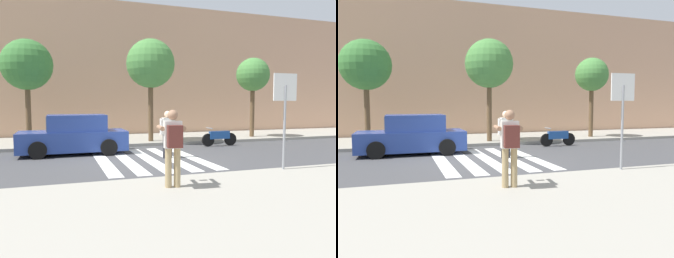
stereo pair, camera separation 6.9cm
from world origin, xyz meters
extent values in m
plane|color=#424244|center=(0.00, 0.00, 0.00)|extent=(120.00, 120.00, 0.00)
cube|color=#9E998C|center=(0.00, -6.20, 0.07)|extent=(60.00, 6.00, 0.14)
cube|color=#9E998C|center=(0.00, 6.00, 0.07)|extent=(60.00, 4.80, 0.14)
cube|color=tan|center=(0.00, 10.40, 3.98)|extent=(56.00, 4.00, 7.96)
cube|color=silver|center=(-1.60, 0.20, 0.00)|extent=(0.44, 5.20, 0.01)
cube|color=silver|center=(-0.80, 0.20, 0.00)|extent=(0.44, 5.20, 0.01)
cube|color=silver|center=(0.00, 0.20, 0.00)|extent=(0.44, 5.20, 0.01)
cube|color=silver|center=(0.80, 0.20, 0.00)|extent=(0.44, 5.20, 0.01)
cube|color=silver|center=(1.60, 0.20, 0.00)|extent=(0.44, 5.20, 0.01)
cylinder|color=gray|center=(2.97, -3.41, 1.32)|extent=(0.07, 0.07, 2.36)
cube|color=white|center=(2.97, -3.39, 2.45)|extent=(0.76, 0.03, 0.76)
cube|color=red|center=(2.97, -3.38, 2.45)|extent=(0.66, 0.02, 0.66)
cylinder|color=tan|center=(-0.77, -4.26, 0.58)|extent=(0.15, 0.15, 0.88)
cylinder|color=tan|center=(-0.57, -4.29, 0.58)|extent=(0.15, 0.15, 0.88)
cube|color=silver|center=(-0.67, -4.27, 1.32)|extent=(0.41, 0.29, 0.60)
sphere|color=#A37556|center=(-0.67, -4.27, 1.75)|extent=(0.23, 0.23, 0.23)
cylinder|color=#A37556|center=(-0.87, -4.02, 1.46)|extent=(0.18, 0.59, 0.10)
cylinder|color=#A37556|center=(-0.40, -4.09, 1.46)|extent=(0.18, 0.59, 0.10)
cube|color=black|center=(-0.61, -3.88, 1.49)|extent=(0.15, 0.12, 0.10)
cube|color=#5B2823|center=(-0.70, -4.50, 1.30)|extent=(0.35, 0.24, 0.48)
cylinder|color=#232328|center=(0.61, 0.19, 0.44)|extent=(0.15, 0.15, 0.88)
cylinder|color=#232328|center=(0.81, 0.18, 0.44)|extent=(0.15, 0.15, 0.88)
cube|color=silver|center=(0.71, 0.19, 1.18)|extent=(0.39, 0.25, 0.60)
sphere|color=beige|center=(0.71, 0.19, 1.61)|extent=(0.23, 0.23, 0.23)
cylinder|color=silver|center=(0.47, 0.19, 1.16)|extent=(0.10, 0.10, 0.58)
cylinder|color=silver|center=(0.95, 0.18, 1.16)|extent=(0.10, 0.10, 0.58)
cube|color=#284293|center=(-2.50, 2.30, 0.53)|extent=(4.10, 1.70, 0.76)
cube|color=#284293|center=(-2.35, 2.30, 1.23)|extent=(2.20, 1.56, 0.64)
cube|color=slate|center=(-3.42, 2.30, 1.23)|extent=(0.10, 1.50, 0.54)
cube|color=slate|center=(-1.38, 2.30, 1.23)|extent=(0.10, 1.50, 0.51)
cylinder|color=black|center=(-3.77, 1.45, 0.32)|extent=(0.64, 0.22, 0.64)
cylinder|color=black|center=(-3.77, 3.15, 0.32)|extent=(0.64, 0.22, 0.64)
cylinder|color=black|center=(-1.23, 1.45, 0.32)|extent=(0.64, 0.22, 0.64)
cylinder|color=black|center=(-1.23, 3.15, 0.32)|extent=(0.64, 0.22, 0.64)
cylinder|color=black|center=(3.51, 2.60, 0.30)|extent=(0.60, 0.10, 0.60)
cylinder|color=black|center=(4.67, 2.60, 0.30)|extent=(0.60, 0.10, 0.60)
cube|color=#1E4C99|center=(4.09, 2.60, 0.52)|extent=(1.00, 0.20, 0.36)
cylinder|color=gray|center=(3.57, 2.60, 0.85)|extent=(0.04, 0.60, 0.04)
cylinder|color=brown|center=(-4.31, 5.05, 1.59)|extent=(0.24, 0.24, 2.90)
sphere|color=#387533|center=(-4.31, 5.05, 3.72)|extent=(2.27, 2.27, 2.27)
cylinder|color=brown|center=(1.26, 4.39, 1.67)|extent=(0.24, 0.24, 3.07)
sphere|color=#47843D|center=(1.26, 4.39, 3.91)|extent=(2.35, 2.35, 2.35)
cylinder|color=brown|center=(7.19, 4.68, 1.58)|extent=(0.24, 0.24, 2.89)
sphere|color=#47843D|center=(7.19, 4.68, 3.57)|extent=(1.82, 1.82, 1.82)
camera|label=1|loc=(-3.07, -11.04, 2.02)|focal=35.00mm
camera|label=2|loc=(-3.00, -11.06, 2.02)|focal=35.00mm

